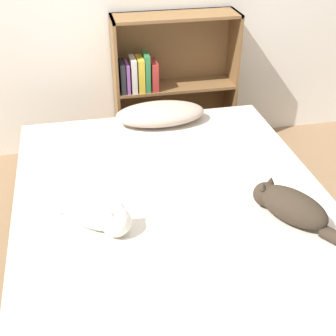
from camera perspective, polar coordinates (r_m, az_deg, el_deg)
ground_plane at (r=2.56m, az=0.72°, el=-12.15°), size 8.00×8.00×0.00m
bed at (r=2.41m, az=0.76°, el=-8.44°), size 1.58×2.03×0.44m
pillow at (r=2.97m, az=-0.95°, el=6.62°), size 0.57×0.28×0.13m
cat_light at (r=2.11m, az=-8.88°, el=-5.62°), size 0.42×0.38×0.16m
cat_dark at (r=2.20m, az=14.69°, el=-4.51°), size 0.36×0.48×0.15m
bookshelf at (r=3.42m, az=0.06°, el=10.47°), size 0.87×0.26×1.01m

